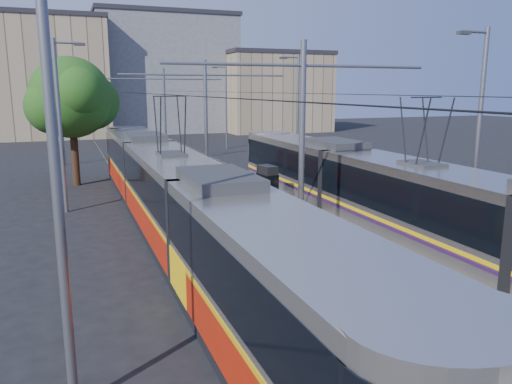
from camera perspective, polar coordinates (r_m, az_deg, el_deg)
name	(u,v)px	position (r m, az deg, el deg)	size (l,w,h in m)	color
ground	(474,382)	(11.55, 23.67, -19.31)	(160.00, 160.00, 0.00)	black
platform	(223,201)	(25.56, -3.79, -1.01)	(4.00, 50.00, 0.30)	gray
tactile_strip_left	(195,200)	(25.15, -6.95, -0.92)	(0.70, 50.00, 0.01)	gray
tactile_strip_right	(250,196)	(25.98, -0.74, -0.43)	(0.70, 50.00, 0.01)	gray
rails	(223,203)	(25.59, -3.79, -1.30)	(8.71, 70.00, 0.03)	gray
tram_left	(173,196)	(19.49, -9.50, -0.48)	(2.43, 31.47, 5.50)	black
tram_right	(419,208)	(17.57, 18.12, -1.73)	(2.43, 28.38, 5.50)	black
catenary	(241,118)	(22.27, -1.76, 8.51)	(9.20, 70.00, 7.00)	slate
street_lamps	(201,117)	(28.83, -6.28, 8.49)	(15.18, 38.22, 8.00)	slate
shelter	(267,188)	(22.16, 1.30, 0.41)	(0.75, 1.06, 2.15)	black
tree	(76,99)	(32.05, -19.85, 9.96)	(5.26, 4.87, 7.65)	#382314
building_left	(37,77)	(66.91, -23.75, 11.89)	(16.32, 12.24, 14.19)	tan
building_centre	(163,74)	(72.11, -10.55, 13.13)	(18.36, 14.28, 15.56)	gray
building_right	(273,92)	(70.36, 1.96, 11.38)	(14.28, 10.20, 10.72)	tan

